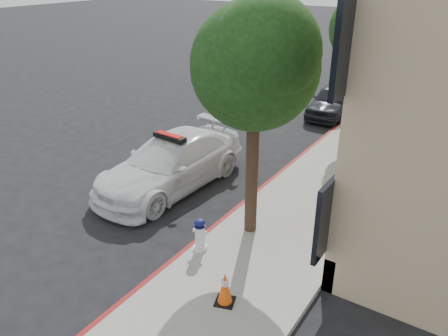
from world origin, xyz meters
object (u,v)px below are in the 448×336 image
police_car (171,163)px  parked_car_mid (333,100)px  traffic_cone (225,288)px  parked_car_far (389,61)px  fire_hydrant (200,235)px

police_car → parked_car_mid: 9.50m
parked_car_mid → traffic_cone: parked_car_mid is taller
parked_car_mid → parked_car_far: (-0.00, 9.71, 0.10)m
fire_hydrant → parked_car_mid: bearing=86.7°
parked_car_mid → fire_hydrant: size_ratio=4.88×
parked_car_far → fire_hydrant: (1.15, -21.45, -0.23)m
police_car → parked_car_mid: (1.63, 9.36, -0.10)m
parked_car_mid → police_car: bearing=-104.0°
police_car → fire_hydrant: bearing=-36.8°
parked_car_far → fire_hydrant: size_ratio=5.81×
parked_car_far → fire_hydrant: 21.48m
police_car → parked_car_far: (1.63, 19.07, 0.00)m
parked_car_far → traffic_cone: bearing=-75.6°
parked_car_far → traffic_cone: (2.60, -22.62, -0.28)m
police_car → fire_hydrant: police_car is taller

